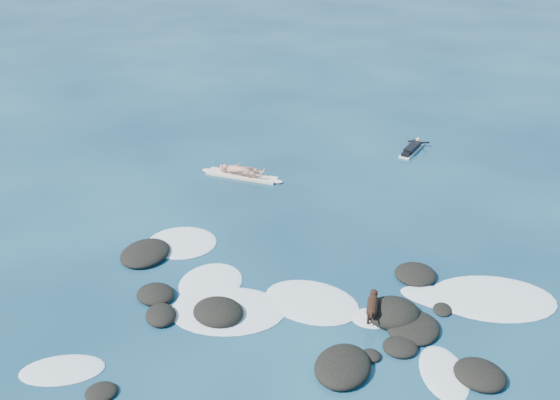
# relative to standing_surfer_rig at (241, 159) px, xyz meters

# --- Properties ---
(ground) EXTENTS (160.00, 160.00, 0.00)m
(ground) POSITION_rel_standing_surfer_rig_xyz_m (3.39, -7.50, -0.78)
(ground) COLOR #0A2642
(ground) RESTS_ON ground
(reef_rocks) EXTENTS (11.41, 7.30, 0.64)m
(reef_rocks) POSITION_rel_standing_surfer_rig_xyz_m (3.48, -8.50, -0.67)
(reef_rocks) COLOR black
(reef_rocks) RESTS_ON ground
(breaking_foam) EXTENTS (13.71, 8.10, 0.12)m
(breaking_foam) POSITION_rel_standing_surfer_rig_xyz_m (3.51, -7.75, -0.77)
(breaking_foam) COLOR white
(breaking_foam) RESTS_ON ground
(standing_surfer_rig) EXTENTS (3.47, 1.17, 1.98)m
(standing_surfer_rig) POSITION_rel_standing_surfer_rig_xyz_m (0.00, 0.00, 0.00)
(standing_surfer_rig) COLOR #FBE7C9
(standing_surfer_rig) RESTS_ON ground
(paddling_surfer_rig) EXTENTS (1.37, 2.21, 0.39)m
(paddling_surfer_rig) POSITION_rel_standing_surfer_rig_xyz_m (6.82, 3.70, -0.65)
(paddling_surfer_rig) COLOR white
(paddling_surfer_rig) RESTS_ON ground
(dog) EXTENTS (0.33, 1.17, 0.74)m
(dog) POSITION_rel_standing_surfer_rig_xyz_m (5.27, -8.38, -0.29)
(dog) COLOR black
(dog) RESTS_ON ground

